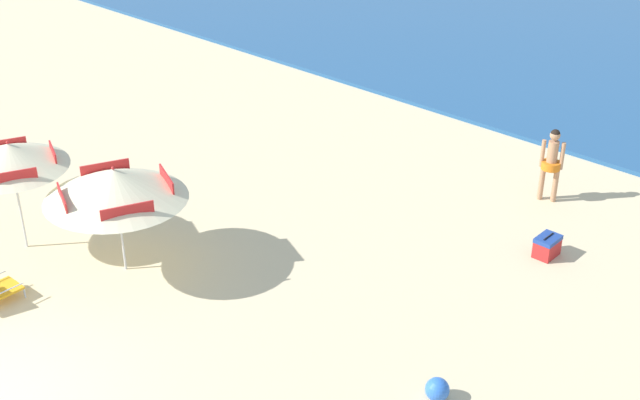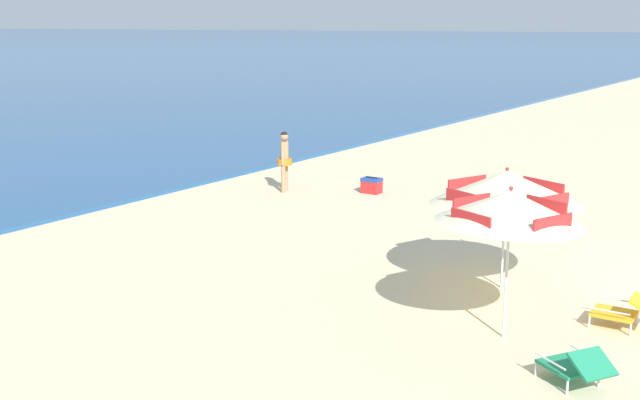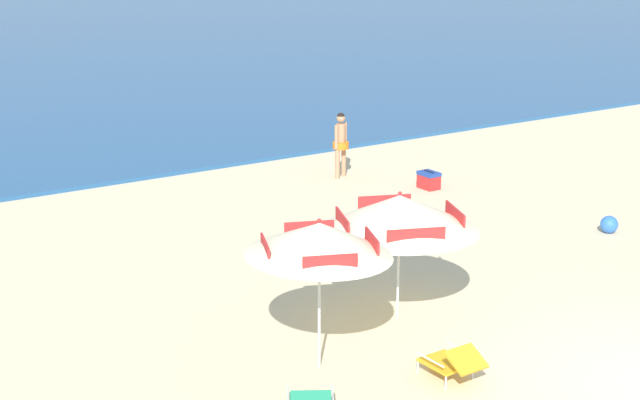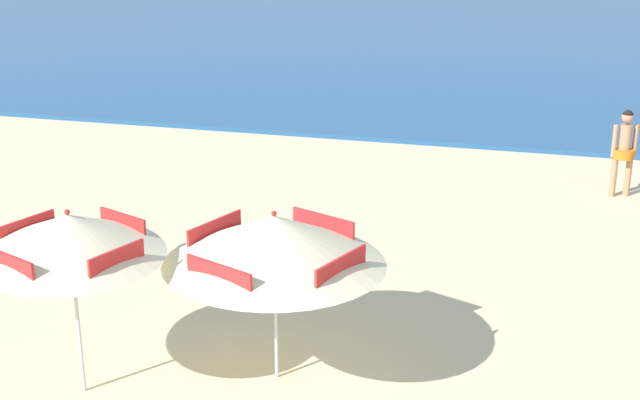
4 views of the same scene
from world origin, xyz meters
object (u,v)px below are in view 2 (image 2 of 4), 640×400
lounge_chair_under_umbrella (576,365)px  person_standing_near_shore (284,157)px  beach_umbrella_striped_second (506,188)px  beach_ball (556,202)px  lounge_chair_beside_umbrella (625,311)px  cooler_box (372,185)px  beach_umbrella_striped_main (510,207)px

lounge_chair_under_umbrella → person_standing_near_shore: 12.07m
beach_umbrella_striped_second → lounge_chair_under_umbrella: bearing=-144.9°
lounge_chair_under_umbrella → beach_ball: 9.67m
beach_umbrella_striped_second → person_standing_near_shore: beach_umbrella_striped_second is taller
lounge_chair_beside_umbrella → cooler_box: (6.03, 7.74, -0.07)m
lounge_chair_under_umbrella → cooler_box: lounge_chair_under_umbrella is taller
cooler_box → beach_ball: size_ratio=1.41×
lounge_chair_beside_umbrella → beach_umbrella_striped_main: bearing=134.1°
beach_umbrella_striped_main → cooler_box: 9.88m
beach_umbrella_striped_second → lounge_chair_under_umbrella: 3.94m
beach_umbrella_striped_second → lounge_chair_under_umbrella: (-3.00, -2.11, -1.44)m
beach_umbrella_striped_main → beach_ball: beach_umbrella_striped_main is taller
beach_umbrella_striped_second → beach_umbrella_striped_main: bearing=-158.0°
person_standing_near_shore → lounge_chair_beside_umbrella: bearing=-116.7°
lounge_chair_under_umbrella → cooler_box: size_ratio=2.07×
beach_umbrella_striped_main → cooler_box: (7.32, 6.42, -1.68)m
beach_umbrella_striped_second → cooler_box: (5.30, 5.60, -1.51)m
beach_umbrella_striped_second → person_standing_near_shore: 8.69m
lounge_chair_beside_umbrella → lounge_chair_under_umbrella: bearing=179.1°
lounge_chair_beside_umbrella → cooler_box: lounge_chair_beside_umbrella is taller
beach_umbrella_striped_second → person_standing_near_shore: (4.17, 7.59, -0.79)m
lounge_chair_under_umbrella → person_standing_near_shore: person_standing_near_shore is taller
lounge_chair_beside_umbrella → person_standing_near_shore: bearing=63.3°
lounge_chair_beside_umbrella → beach_ball: bearing=24.7°
lounge_chair_beside_umbrella → beach_ball: 7.58m
beach_ball → lounge_chair_under_umbrella: bearing=-161.1°
beach_umbrella_striped_main → beach_ball: size_ratio=7.80×
beach_umbrella_striped_main → lounge_chair_under_umbrella: (-0.98, -1.29, -1.62)m
beach_umbrella_striped_second → lounge_chair_beside_umbrella: 2.68m
cooler_box → beach_ball: 4.66m
person_standing_near_shore → cooler_box: person_standing_near_shore is taller
cooler_box → lounge_chair_under_umbrella: bearing=-137.1°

